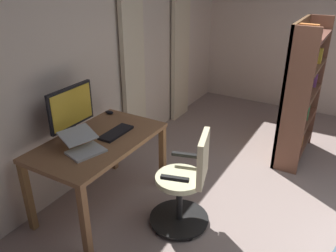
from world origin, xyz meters
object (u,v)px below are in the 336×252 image
(desk, at_px, (99,149))
(office_chair, at_px, (186,185))
(computer_monitor, at_px, (71,109))
(computer_keyboard, at_px, (116,133))
(laptop, at_px, (83,145))
(computer_mouse, at_px, (109,112))
(bookshelf, at_px, (298,93))

(desk, height_order, office_chair, office_chair)
(computer_monitor, bearing_deg, computer_keyboard, 123.36)
(laptop, height_order, computer_mouse, laptop)
(laptop, bearing_deg, computer_mouse, -140.61)
(office_chair, distance_m, computer_keyboard, 0.84)
(desk, distance_m, bookshelf, 2.43)
(computer_keyboard, height_order, laptop, laptop)
(computer_monitor, height_order, computer_keyboard, computer_monitor)
(computer_keyboard, bearing_deg, office_chair, 88.90)
(computer_mouse, bearing_deg, bookshelf, 131.06)
(computer_monitor, bearing_deg, computer_mouse, -176.47)
(computer_monitor, distance_m, computer_mouse, 0.62)
(computer_monitor, xyz_separation_m, computer_mouse, (-0.57, -0.03, -0.25))
(desk, height_order, laptop, laptop)
(desk, distance_m, computer_mouse, 0.62)
(computer_mouse, bearing_deg, office_chair, 72.29)
(bookshelf, bearing_deg, desk, -34.79)
(computer_keyboard, bearing_deg, bookshelf, 144.09)
(desk, bearing_deg, computer_mouse, -151.03)
(office_chair, relative_size, computer_mouse, 9.40)
(bookshelf, bearing_deg, laptop, -31.34)
(office_chair, bearing_deg, computer_mouse, 56.14)
(desk, relative_size, computer_monitor, 2.42)
(office_chair, xyz_separation_m, laptop, (0.39, -0.81, 0.36))
(desk, height_order, bookshelf, bookshelf)
(desk, relative_size, laptop, 3.18)
(computer_monitor, distance_m, bookshelf, 2.61)
(computer_keyboard, height_order, computer_mouse, computer_mouse)
(office_chair, bearing_deg, bookshelf, -32.51)
(desk, height_order, computer_mouse, computer_mouse)
(office_chair, height_order, computer_monitor, computer_monitor)
(computer_mouse, bearing_deg, computer_monitor, 3.53)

